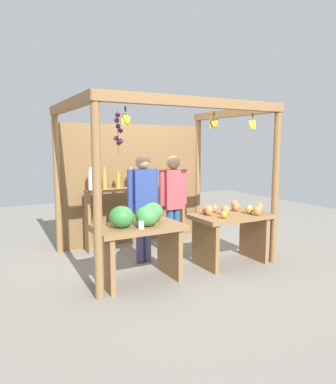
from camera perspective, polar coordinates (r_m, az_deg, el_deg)
ground_plane at (r=5.61m, az=-1.00°, el=-10.19°), size 12.00×12.00×0.00m
market_stall at (r=5.73m, az=-3.04°, el=3.95°), size 2.75×2.10×2.27m
fruit_counter_left at (r=4.48m, az=-4.63°, el=-6.18°), size 1.10×0.64×0.98m
fruit_counter_right at (r=5.25m, az=9.93°, el=-5.35°), size 1.11×0.64×0.87m
bottle_shelf_unit at (r=6.05m, az=-4.90°, el=-0.98°), size 1.76×0.22×1.36m
vendor_man at (r=5.16m, az=-3.95°, el=-1.03°), size 0.48×0.21×1.57m
vendor_woman at (r=5.55m, az=0.85°, el=-0.66°), size 0.48×0.21×1.54m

